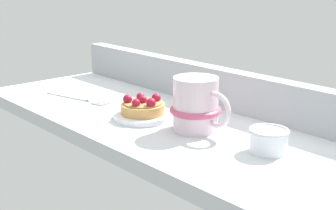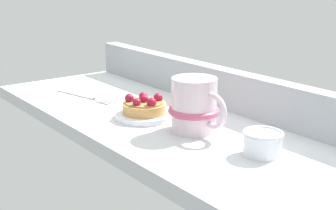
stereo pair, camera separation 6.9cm
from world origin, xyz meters
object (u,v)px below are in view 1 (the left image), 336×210
Objects in this scene: raspberry_tart at (143,107)px; dessert_fork at (77,98)px; coffee_mug at (196,105)px; dessert_plate at (143,116)px; sugar_bowl at (269,140)px.

dessert_fork is at bearing -174.50° from raspberry_tart.
coffee_mug reaches higher than raspberry_tart.
dessert_plate is at bearing 147.08° from raspberry_tart.
dessert_fork is 48.31cm from sugar_bowl.
sugar_bowl is (26.99, 3.74, -0.35)cm from raspberry_tart.
coffee_mug reaches higher than dessert_plate.
dessert_plate is at bearing -172.15° from sugar_bowl.
coffee_mug is 1.98× the size of sugar_bowl.
dessert_plate is 1.76× the size of sugar_bowl.
raspberry_tart is 1.31× the size of sugar_bowl.
dessert_plate reaches higher than dessert_fork.
coffee_mug is at bearing 12.96° from raspberry_tart.
coffee_mug is at bearing -176.14° from sugar_bowl.
coffee_mug is at bearing 8.22° from dessert_fork.
coffee_mug is 33.37cm from dessert_fork.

